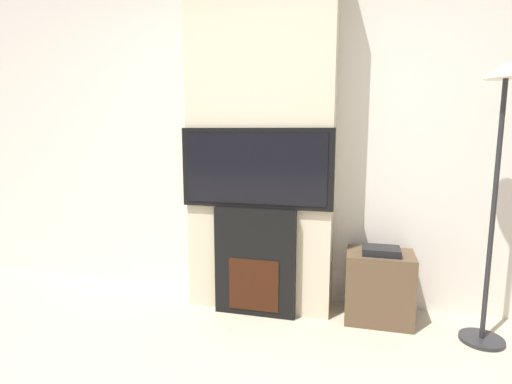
# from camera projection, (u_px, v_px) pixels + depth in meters

# --- Properties ---
(wall_back) EXTENTS (6.00, 0.06, 2.70)m
(wall_back) POSITION_uv_depth(u_px,v_px,m) (268.00, 132.00, 3.17)
(wall_back) COLOR silver
(wall_back) RESTS_ON ground_plane
(chimney_breast) EXTENTS (1.08, 0.34, 2.70)m
(chimney_breast) POSITION_uv_depth(u_px,v_px,m) (262.00, 132.00, 2.98)
(chimney_breast) COLOR beige
(chimney_breast) RESTS_ON ground_plane
(fireplace) EXTENTS (0.60, 0.15, 0.81)m
(fireplace) POSITION_uv_depth(u_px,v_px,m) (256.00, 261.00, 2.96)
(fireplace) COLOR black
(fireplace) RESTS_ON ground_plane
(television) EXTENTS (1.11, 0.07, 0.57)m
(television) POSITION_uv_depth(u_px,v_px,m) (256.00, 168.00, 2.85)
(television) COLOR black
(television) RESTS_ON fireplace
(floor_lamp) EXTENTS (0.27, 0.27, 1.76)m
(floor_lamp) POSITION_uv_depth(u_px,v_px,m) (499.00, 154.00, 2.41)
(floor_lamp) COLOR #262628
(floor_lamp) RESTS_ON ground_plane
(media_stand) EXTENTS (0.46, 0.34, 0.55)m
(media_stand) POSITION_uv_depth(u_px,v_px,m) (379.00, 286.00, 2.86)
(media_stand) COLOR brown
(media_stand) RESTS_ON ground_plane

